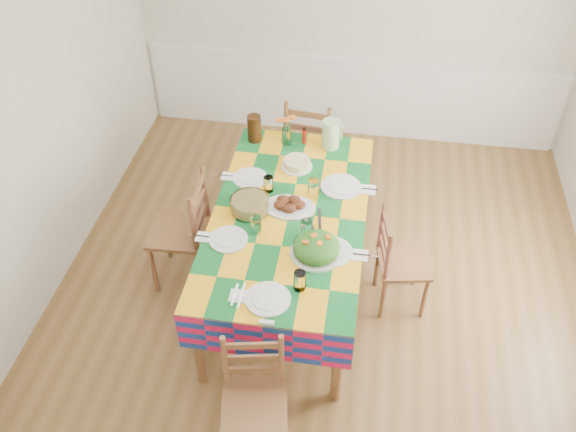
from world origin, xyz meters
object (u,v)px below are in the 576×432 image
object	(u,v)px
chair_far	(311,145)
chair_left	(184,231)
chair_near	(254,399)
green_pitcher	(331,134)
tea_pitcher	(254,128)
meat_platter	(289,205)
chair_right	(398,262)
dining_table	(289,222)

from	to	relation	value
chair_far	chair_left	xyz separation A→B (m)	(-0.86, -1.37, 0.00)
chair_near	green_pitcher	bearing A→B (deg)	73.51
tea_pitcher	chair_left	world-z (taller)	tea_pitcher
meat_platter	chair_left	xyz separation A→B (m)	(-0.86, -0.06, -0.35)
meat_platter	chair_right	world-z (taller)	same
chair_near	chair_right	distance (m)	1.63
meat_platter	chair_right	xyz separation A→B (m)	(0.88, -0.06, -0.42)
meat_platter	chair_near	xyz separation A→B (m)	(-0.00, -1.43, -0.42)
dining_table	chair_left	world-z (taller)	chair_left
chair_left	chair_right	size ratio (longest dim) A/B	1.15
tea_pitcher	chair_near	distance (m)	2.38
dining_table	green_pitcher	xyz separation A→B (m)	(0.22, 0.92, 0.22)
meat_platter	chair_left	world-z (taller)	chair_left
dining_table	tea_pitcher	world-z (taller)	tea_pitcher
tea_pitcher	dining_table	bearing A→B (deg)	-63.77
tea_pitcher	chair_near	size ratio (longest dim) A/B	0.26
dining_table	chair_right	size ratio (longest dim) A/B	2.35
chair_right	chair_left	bearing A→B (deg)	79.41
meat_platter	chair_far	size ratio (longest dim) A/B	0.38
tea_pitcher	chair_right	world-z (taller)	tea_pitcher
chair_left	green_pitcher	bearing A→B (deg)	127.96
dining_table	chair_right	distance (m)	0.92
meat_platter	tea_pitcher	world-z (taller)	tea_pitcher
dining_table	green_pitcher	bearing A→B (deg)	76.71
chair_far	chair_left	distance (m)	1.61
meat_platter	chair_right	distance (m)	0.98
tea_pitcher	chair_left	distance (m)	1.09
chair_left	tea_pitcher	bearing A→B (deg)	153.12
tea_pitcher	chair_far	distance (m)	0.78
dining_table	chair_left	distance (m)	0.89
chair_left	chair_right	distance (m)	1.74
chair_far	chair_right	size ratio (longest dim) A/B	1.14
meat_platter	dining_table	bearing A→B (deg)	-81.96
meat_platter	green_pitcher	bearing A→B (deg)	75.36
chair_near	chair_left	world-z (taller)	chair_left
dining_table	chair_far	distance (m)	1.39
green_pitcher	chair_right	bearing A→B (deg)	-54.67
chair_left	chair_far	bearing A→B (deg)	145.55
dining_table	meat_platter	distance (m)	0.14
dining_table	chair_near	size ratio (longest dim) A/B	2.32
dining_table	meat_platter	bearing A→B (deg)	98.04
green_pitcher	chair_near	world-z (taller)	green_pitcher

